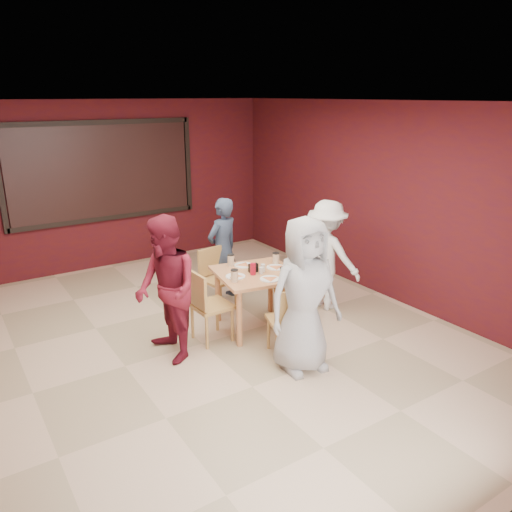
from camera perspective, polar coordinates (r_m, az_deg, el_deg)
floor at (r=6.16m, az=-6.16°, el=-9.92°), size 7.00×7.00×0.00m
window_blinds at (r=8.76m, az=-17.10°, el=9.21°), size 3.00×0.02×1.50m
dining_table at (r=6.26m, az=0.02°, el=-2.66°), size 1.10×1.10×0.91m
chair_front at (r=5.64m, az=3.79°, el=-7.11°), size 0.52×0.52×0.85m
chair_back at (r=6.98m, az=-4.66°, el=-2.14°), size 0.48×0.48×0.84m
chair_left at (r=6.00m, az=-5.74°, el=-5.28°), size 0.45×0.45×0.91m
chair_right at (r=6.73m, az=4.62°, el=-2.97°), size 0.42×0.42×0.83m
diner_front at (r=5.29m, az=5.53°, el=-4.50°), size 0.89×0.63×1.71m
diner_back at (r=7.19m, az=-3.83°, el=0.78°), size 0.63×0.50×1.50m
diner_left at (r=5.58m, az=-10.21°, el=-3.82°), size 0.65×0.82×1.65m
diner_right at (r=6.92m, az=8.04°, el=0.09°), size 0.88×1.12×1.53m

